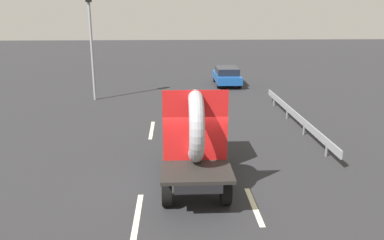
% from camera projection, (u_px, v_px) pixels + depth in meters
% --- Properties ---
extents(ground_plane, '(120.00, 120.00, 0.00)m').
position_uv_depth(ground_plane, '(188.00, 184.00, 12.96)').
color(ground_plane, '#28282B').
extents(flatbed_truck, '(2.02, 5.26, 3.29)m').
position_uv_depth(flatbed_truck, '(192.00, 129.00, 13.40)').
color(flatbed_truck, black).
rests_on(flatbed_truck, ground_plane).
extents(distant_sedan, '(1.73, 4.04, 1.32)m').
position_uv_depth(distant_sedan, '(227.00, 75.00, 29.34)').
color(distant_sedan, black).
rests_on(distant_sedan, ground_plane).
extents(traffic_light, '(0.42, 0.36, 6.76)m').
position_uv_depth(traffic_light, '(91.00, 29.00, 23.63)').
color(traffic_light, gray).
rests_on(traffic_light, ground_plane).
extents(guardrail, '(0.10, 10.92, 0.71)m').
position_uv_depth(guardrail, '(295.00, 115.00, 19.16)').
color(guardrail, gray).
rests_on(guardrail, ground_plane).
extents(lane_dash_left_near, '(0.16, 2.80, 0.01)m').
position_uv_depth(lane_dash_left_near, '(137.00, 218.00, 10.85)').
color(lane_dash_left_near, beige).
rests_on(lane_dash_left_near, ground_plane).
extents(lane_dash_left_far, '(0.16, 2.77, 0.01)m').
position_uv_depth(lane_dash_left_far, '(152.00, 130.00, 18.66)').
color(lane_dash_left_far, beige).
rests_on(lane_dash_left_far, ground_plane).
extents(lane_dash_right_near, '(0.16, 2.32, 0.01)m').
position_uv_depth(lane_dash_right_near, '(254.00, 206.00, 11.51)').
color(lane_dash_right_near, beige).
rests_on(lane_dash_right_near, ground_plane).
extents(lane_dash_right_far, '(0.16, 2.22, 0.01)m').
position_uv_depth(lane_dash_right_far, '(222.00, 128.00, 18.98)').
color(lane_dash_right_far, beige).
rests_on(lane_dash_right_far, ground_plane).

